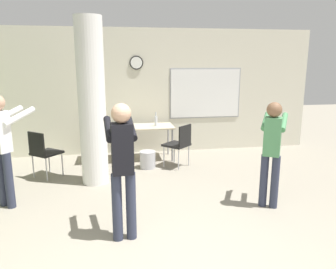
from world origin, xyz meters
name	(u,v)px	position (x,y,z in m)	size (l,w,h in m)	color
wall_back	(143,92)	(0.03, 5.06, 1.40)	(8.00, 0.15, 2.80)	beige
support_pillar	(92,103)	(-0.98, 3.19, 1.40)	(0.46, 0.46, 2.80)	white
folding_table	(131,129)	(-0.29, 4.44, 0.68)	(1.82, 0.67, 0.73)	beige
bottle_on_table	(156,121)	(0.25, 4.40, 0.84)	(0.07, 0.07, 0.30)	silver
waste_bin	(148,160)	(0.00, 3.82, 0.17)	(0.31, 0.31, 0.34)	#B2B2B7
chair_near_pillar	(43,151)	(-1.91, 3.57, 0.51)	(0.62, 0.62, 0.87)	black
chair_table_right	(179,142)	(0.63, 3.77, 0.51)	(0.62, 0.62, 0.87)	black
person_playing_front	(122,161)	(-0.54, 1.23, 0.97)	(0.39, 0.64, 1.64)	#2D3347
person_watching_back	(3,142)	(-2.20, 2.41, 0.97)	(0.60, 0.65, 1.64)	#2D3347
person_playing_side	(272,146)	(1.57, 1.79, 0.91)	(0.54, 0.64, 1.54)	#2D3347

